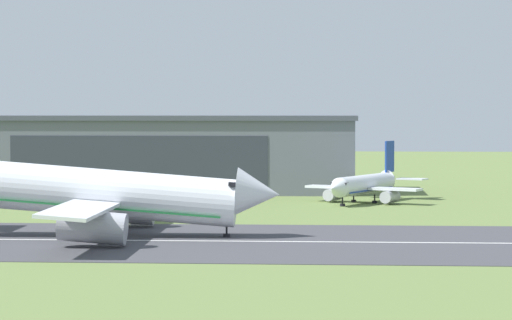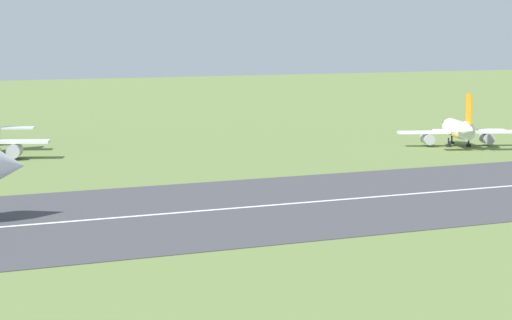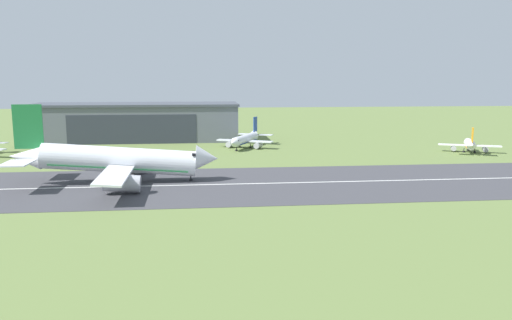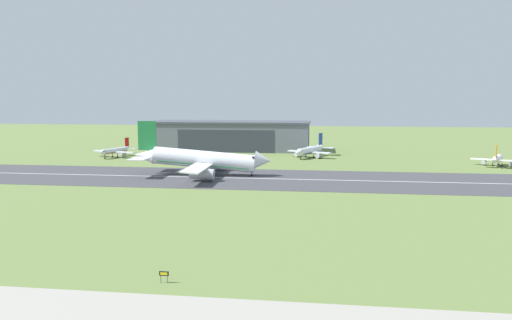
% 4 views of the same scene
% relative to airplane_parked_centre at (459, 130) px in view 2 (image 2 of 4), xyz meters
% --- Properties ---
extents(runway_strip, '(505.37, 41.49, 0.06)m').
position_rel_airplane_parked_centre_xyz_m(runway_strip, '(-77.00, -41.48, -2.65)').
color(runway_strip, '#3D3D42').
rests_on(runway_strip, ground_plane).
extents(runway_centreline, '(454.83, 0.70, 0.01)m').
position_rel_airplane_parked_centre_xyz_m(runway_centreline, '(-77.00, -41.48, -2.61)').
color(runway_centreline, silver).
rests_on(runway_centreline, runway_strip).
extents(airplane_parked_centre, '(18.42, 17.35, 8.77)m').
position_rel_airplane_parked_centre_xyz_m(airplane_parked_centre, '(0.00, 0.00, 0.00)').
color(airplane_parked_centre, white).
rests_on(airplane_parked_centre, ground_plane).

